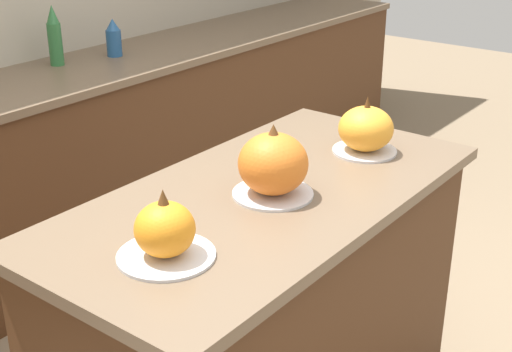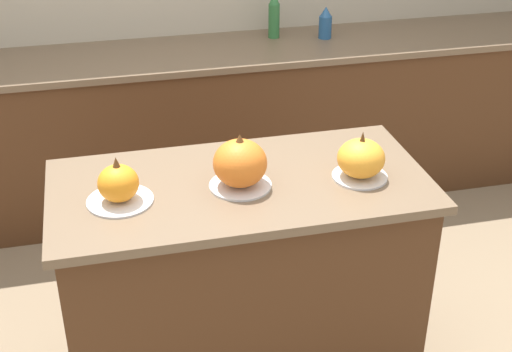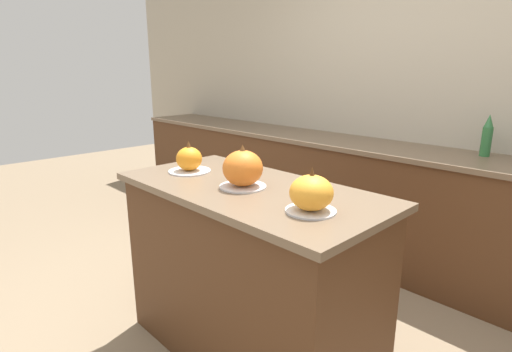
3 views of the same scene
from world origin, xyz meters
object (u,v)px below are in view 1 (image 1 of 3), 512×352
Objects in this scene: pumpkin_cake_left at (165,233)px; pumpkin_cake_right at (366,130)px; bottle_tall at (55,37)px; bottle_short at (114,38)px; pumpkin_cake_center at (273,165)px.

pumpkin_cake_right is (0.87, -0.03, 0.01)m from pumpkin_cake_left.
bottle_short is at bearing -15.78° from bottle_tall.
pumpkin_cake_left is 1.03× the size of pumpkin_cake_center.
pumpkin_cake_right is 1.67m from bottle_short.
pumpkin_cake_right is 1.70m from bottle_tall.
pumpkin_cake_center is at bearing -108.67° from bottle_tall.
bottle_tall reaches higher than pumpkin_cake_right.
bottle_short is (0.28, -0.08, -0.05)m from bottle_tall.
pumpkin_cake_left is 0.87m from pumpkin_cake_right.
pumpkin_cake_center is 0.44m from pumpkin_cake_right.
pumpkin_cake_right reaches higher than pumpkin_cake_left.
pumpkin_cake_right is at bearing -4.88° from pumpkin_cake_center.
pumpkin_cake_center is 1.10× the size of pumpkin_cake_right.
bottle_tall is at bearing 59.32° from pumpkin_cake_left.
pumpkin_cake_right reaches higher than bottle_short.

